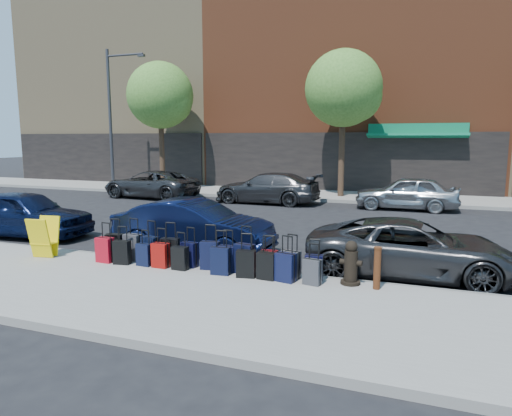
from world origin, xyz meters
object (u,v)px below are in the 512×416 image
at_px(car_near_0, 24,214).
at_px(car_near_2, 412,248).
at_px(tree_left, 162,97).
at_px(suitcase_front_5, 210,255).
at_px(tree_center, 346,91).
at_px(car_far_0, 151,184).
at_px(car_near_1, 194,226).
at_px(display_rack, 44,237).
at_px(fire_hydrant, 351,264).
at_px(streetlight, 113,111).
at_px(bollard, 377,267).
at_px(car_far_2, 406,193).
at_px(car_far_1, 267,188).

height_order(car_near_0, car_near_2, car_near_0).
distance_m(tree_left, suitcase_front_5, 18.11).
distance_m(suitcase_front_5, car_near_2, 4.50).
bearing_deg(tree_center, car_far_0, -162.56).
bearing_deg(tree_center, suitcase_front_5, -92.25).
height_order(suitcase_front_5, car_far_0, car_far_0).
bearing_deg(tree_center, car_near_1, -98.63).
distance_m(car_near_1, car_far_0, 12.22).
xyz_separation_m(display_rack, car_near_0, (-2.94, 2.14, 0.10)).
bearing_deg(car_near_1, fire_hydrant, -111.52).
height_order(streetlight, suitcase_front_5, streetlight).
distance_m(tree_center, car_near_1, 13.54).
bearing_deg(bollard, fire_hydrant, 165.06).
xyz_separation_m(tree_left, car_near_0, (2.67, -12.61, -4.68)).
xyz_separation_m(suitcase_front_5, car_near_2, (4.23, 1.52, 0.17)).
relative_size(car_near_2, car_far_2, 1.07).
bearing_deg(car_far_2, car_near_0, -48.25).
relative_size(suitcase_front_5, car_near_0, 0.23).
height_order(tree_center, car_far_1, tree_center).
bearing_deg(suitcase_front_5, car_near_2, 10.86).
distance_m(tree_center, car_far_0, 11.01).
height_order(tree_left, tree_center, same).
bearing_deg(car_far_1, bollard, 30.07).
height_order(fire_hydrant, bollard, fire_hydrant).
bearing_deg(car_far_0, bollard, 52.87).
bearing_deg(bollard, streetlight, 140.28).
bearing_deg(streetlight, suitcase_front_5, -46.59).
distance_m(car_near_2, car_far_2, 10.16).
bearing_deg(car_far_2, bollard, -0.84).
bearing_deg(car_near_0, tree_left, 7.14).
bearing_deg(car_far_1, suitcase_front_5, 14.52).
distance_m(display_rack, car_near_1, 3.71).
bearing_deg(car_near_0, bollard, -104.29).
xyz_separation_m(tree_left, car_near_2, (14.17, -12.79, -4.77)).
relative_size(car_near_1, car_far_2, 1.01).
distance_m(tree_center, bollard, 15.53).
bearing_deg(car_near_1, car_far_0, 38.20).
xyz_separation_m(tree_left, car_far_2, (13.66, -2.64, -4.68)).
xyz_separation_m(car_near_0, car_near_1, (5.92, 0.06, -0.02)).
distance_m(bollard, car_far_2, 11.79).
height_order(streetlight, display_rack, streetlight).
height_order(tree_left, car_near_0, tree_left).
height_order(bollard, car_near_0, car_near_0).
bearing_deg(car_far_1, tree_center, 133.61).
relative_size(suitcase_front_5, car_near_2, 0.22).
height_order(tree_left, car_far_1, tree_left).
relative_size(tree_left, streetlight, 0.91).
distance_m(tree_left, car_near_0, 13.71).
height_order(fire_hydrant, display_rack, display_rack).
bearing_deg(car_near_2, car_near_0, 86.39).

